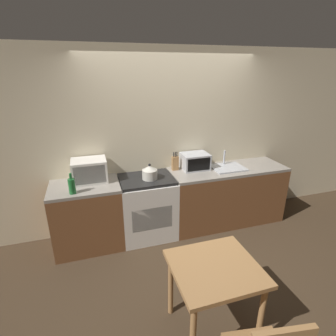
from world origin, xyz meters
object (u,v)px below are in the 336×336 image
(stove_range, at_px, (147,207))
(dining_table, at_px, (214,277))
(microwave, at_px, (89,171))
(kettle, at_px, (150,172))
(bottle, at_px, (72,186))
(toaster_oven, at_px, (195,161))

(stove_range, bearing_deg, dining_table, -82.54)
(stove_range, height_order, microwave, microwave)
(stove_range, bearing_deg, kettle, -46.04)
(bottle, bearing_deg, microwave, 55.80)
(bottle, xyz_separation_m, dining_table, (1.16, -1.46, -0.38))
(stove_range, relative_size, bottle, 3.49)
(stove_range, bearing_deg, toaster_oven, 9.78)
(toaster_oven, bearing_deg, dining_table, -107.19)
(dining_table, bearing_deg, kettle, 96.24)
(kettle, distance_m, dining_table, 1.67)
(stove_range, bearing_deg, microwave, 170.73)
(kettle, xyz_separation_m, dining_table, (0.18, -1.62, -0.38))
(stove_range, xyz_separation_m, microwave, (-0.73, 0.12, 0.60))
(dining_table, bearing_deg, bottle, 128.61)
(microwave, distance_m, dining_table, 2.06)
(kettle, relative_size, microwave, 0.50)
(stove_range, relative_size, toaster_oven, 2.29)
(toaster_oven, bearing_deg, bottle, -169.09)
(stove_range, relative_size, dining_table, 1.22)
(stove_range, xyz_separation_m, toaster_oven, (0.77, 0.13, 0.57))
(microwave, height_order, toaster_oven, microwave)
(kettle, relative_size, dining_table, 0.30)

